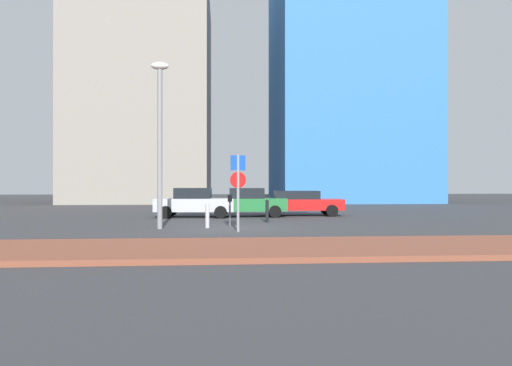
# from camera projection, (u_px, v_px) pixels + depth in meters

# --- Properties ---
(ground_plane) EXTENTS (120.00, 120.00, 0.00)m
(ground_plane) POSITION_uv_depth(u_px,v_px,m) (229.00, 228.00, 17.80)
(ground_plane) COLOR #38383A
(sidewalk_brick) EXTENTS (40.00, 3.78, 0.14)m
(sidewalk_brick) POSITION_uv_depth(u_px,v_px,m) (233.00, 249.00, 11.64)
(sidewalk_brick) COLOR brown
(sidewalk_brick) RESTS_ON ground
(parked_car_silver) EXTENTS (4.22, 2.15, 1.55)m
(parked_car_silver) POSITION_uv_depth(u_px,v_px,m) (195.00, 202.00, 23.71)
(parked_car_silver) COLOR #B7BABF
(parked_car_silver) RESTS_ON ground
(parked_car_green) EXTENTS (4.19, 1.88, 1.54)m
(parked_car_green) POSITION_uv_depth(u_px,v_px,m) (247.00, 202.00, 24.08)
(parked_car_green) COLOR #237238
(parked_car_green) RESTS_ON ground
(parked_car_red) EXTENTS (4.56, 2.09, 1.38)m
(parked_car_red) POSITION_uv_depth(u_px,v_px,m) (300.00, 202.00, 24.92)
(parked_car_red) COLOR red
(parked_car_red) RESTS_ON ground
(parking_sign_post) EXTENTS (0.59, 0.17, 2.84)m
(parking_sign_post) POSITION_uv_depth(u_px,v_px,m) (238.00, 183.00, 16.40)
(parking_sign_post) COLOR gray
(parking_sign_post) RESTS_ON ground
(parking_meter) EXTENTS (0.18, 0.14, 1.30)m
(parking_meter) POSITION_uv_depth(u_px,v_px,m) (230.00, 206.00, 18.64)
(parking_meter) COLOR #4C4C51
(parking_meter) RESTS_ON ground
(street_lamp) EXTENTS (0.70, 0.36, 6.54)m
(street_lamp) POSITION_uv_depth(u_px,v_px,m) (160.00, 130.00, 17.57)
(street_lamp) COLOR gray
(street_lamp) RESTS_ON ground
(traffic_bollard_near) EXTENTS (0.15, 0.15, 1.03)m
(traffic_bollard_near) POSITION_uv_depth(u_px,v_px,m) (267.00, 211.00, 20.57)
(traffic_bollard_near) COLOR black
(traffic_bollard_near) RESTS_ON ground
(traffic_bollard_mid) EXTENTS (0.16, 0.16, 0.95)m
(traffic_bollard_mid) POSITION_uv_depth(u_px,v_px,m) (207.00, 216.00, 17.90)
(traffic_bollard_mid) COLOR #B7B7BC
(traffic_bollard_mid) RESTS_ON ground
(building_colorful_midrise) EXTENTS (14.51, 13.70, 29.92)m
(building_colorful_midrise) POSITION_uv_depth(u_px,v_px,m) (346.00, 55.00, 45.88)
(building_colorful_midrise) COLOR #3372BF
(building_colorful_midrise) RESTS_ON ground
(building_under_construction) EXTENTS (12.78, 15.48, 21.14)m
(building_under_construction) POSITION_uv_depth(u_px,v_px,m) (146.00, 98.00, 45.65)
(building_under_construction) COLOR gray
(building_under_construction) RESTS_ON ground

